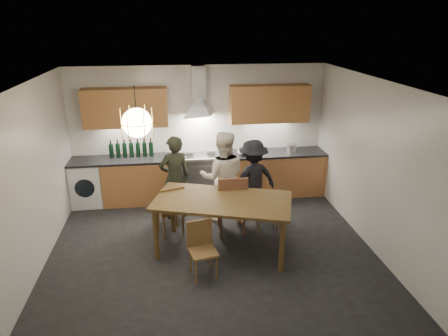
{
  "coord_description": "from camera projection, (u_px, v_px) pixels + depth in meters",
  "views": [
    {
      "loc": [
        -0.54,
        -5.45,
        3.42
      ],
      "look_at": [
        0.25,
        0.4,
        1.2
      ],
      "focal_mm": 32.0,
      "sensor_mm": 36.0,
      "label": 1
    }
  ],
  "objects": [
    {
      "name": "chair_front",
      "position": [
        201.0,
        245.0,
        5.56
      ],
      "size": [
        0.43,
        0.43,
        0.8
      ],
      "rotation": [
        0.0,
        0.0,
        0.21
      ],
      "color": "brown",
      "rests_on": "ground"
    },
    {
      "name": "chair_back_left",
      "position": [
        171.0,
        207.0,
        6.54
      ],
      "size": [
        0.51,
        0.51,
        0.89
      ],
      "rotation": [
        0.0,
        0.0,
        3.45
      ],
      "color": "brown",
      "rests_on": "ground"
    },
    {
      "name": "wine_bottles",
      "position": [
        131.0,
        148.0,
        7.67
      ],
      "size": [
        0.84,
        0.08,
        0.35
      ],
      "color": "black",
      "rests_on": "counter_run"
    },
    {
      "name": "range_stove",
      "position": [
        201.0,
        177.0,
        7.97
      ],
      "size": [
        0.9,
        0.6,
        0.92
      ],
      "color": "silver",
      "rests_on": "ground"
    },
    {
      "name": "ground",
      "position": [
        212.0,
        248.0,
        6.32
      ],
      "size": [
        5.0,
        5.0,
        0.0
      ],
      "primitive_type": "plane",
      "color": "black",
      "rests_on": "ground"
    },
    {
      "name": "person_mid",
      "position": [
        223.0,
        178.0,
        6.93
      ],
      "size": [
        0.86,
        0.71,
        1.65
      ],
      "primitive_type": "imported",
      "rotation": [
        0.0,
        0.0,
        3.03
      ],
      "color": "white",
      "rests_on": "ground"
    },
    {
      "name": "person_right",
      "position": [
        253.0,
        179.0,
        7.15
      ],
      "size": [
        1.05,
        0.79,
        1.44
      ],
      "primitive_type": "imported",
      "rotation": [
        0.0,
        0.0,
        3.44
      ],
      "color": "black",
      "rests_on": "ground"
    },
    {
      "name": "wall_fixtures",
      "position": [
        199.0,
        105.0,
        7.58
      ],
      "size": [
        4.3,
        0.54,
        1.1
      ],
      "color": "#C0844A",
      "rests_on": "ground"
    },
    {
      "name": "person_left",
      "position": [
        175.0,
        178.0,
        7.08
      ],
      "size": [
        0.64,
        0.52,
        1.53
      ],
      "primitive_type": "imported",
      "rotation": [
        0.0,
        0.0,
        3.45
      ],
      "color": "black",
      "rests_on": "ground"
    },
    {
      "name": "room_shell",
      "position": [
        210.0,
        146.0,
        5.72
      ],
      "size": [
        5.02,
        4.52,
        2.61
      ],
      "color": "white",
      "rests_on": "ground"
    },
    {
      "name": "chair_back_mid",
      "position": [
        232.0,
        201.0,
        6.54
      ],
      "size": [
        0.48,
        0.48,
        1.05
      ],
      "rotation": [
        0.0,
        0.0,
        3.12
      ],
      "color": "brown",
      "rests_on": "ground"
    },
    {
      "name": "pendant_lamp",
      "position": [
        137.0,
        123.0,
        5.36
      ],
      "size": [
        0.43,
        0.43,
        0.7
      ],
      "color": "black",
      "rests_on": "ground"
    },
    {
      "name": "counter_run",
      "position": [
        202.0,
        177.0,
        7.98
      ],
      "size": [
        5.0,
        0.62,
        0.9
      ],
      "color": "tan",
      "rests_on": "ground"
    },
    {
      "name": "dining_table",
      "position": [
        223.0,
        206.0,
        6.03
      ],
      "size": [
        2.26,
        1.6,
        0.86
      ],
      "rotation": [
        0.0,
        0.0,
        -0.31
      ],
      "color": "brown",
      "rests_on": "ground"
    },
    {
      "name": "stock_pot",
      "position": [
        291.0,
        148.0,
        8.02
      ],
      "size": [
        0.21,
        0.21,
        0.14
      ],
      "primitive_type": "cylinder",
      "rotation": [
        0.0,
        0.0,
        0.1
      ],
      "color": "silver",
      "rests_on": "counter_run"
    },
    {
      "name": "chair_back_right",
      "position": [
        268.0,
        208.0,
        6.61
      ],
      "size": [
        0.4,
        0.4,
        0.83
      ],
      "rotation": [
        0.0,
        0.0,
        3.07
      ],
      "color": "brown",
      "rests_on": "ground"
    },
    {
      "name": "mixing_bowl",
      "position": [
        245.0,
        153.0,
        7.83
      ],
      "size": [
        0.38,
        0.38,
        0.08
      ],
      "primitive_type": "imported",
      "rotation": [
        0.0,
        0.0,
        -0.18
      ],
      "color": "silver",
      "rests_on": "counter_run"
    }
  ]
}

